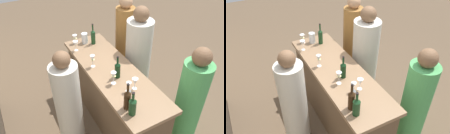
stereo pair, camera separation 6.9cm
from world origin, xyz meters
The scene contains 17 objects.
ground_plane centered at (0.00, 0.00, 0.00)m, with size 12.00×12.00×0.00m, color brown.
bar_counter centered at (0.00, 0.00, 0.47)m, with size 2.01×0.62×0.94m.
wine_bottle_leftmost_olive_green centered at (-0.77, 0.18, 1.05)m, with size 0.08×0.08×0.30m.
wine_bottle_second_left_amber_brown centered at (-0.67, 0.19, 1.07)m, with size 0.08×0.08×0.34m.
wine_bottle_center_dark_green centered at (-0.16, 0.01, 1.05)m, with size 0.07×0.07×0.31m.
wine_bottle_second_right_olive_green centered at (0.74, -0.08, 1.06)m, with size 0.07×0.07×0.33m.
wine_glass_near_left centered at (-0.45, -0.06, 1.04)m, with size 0.07×0.07×0.15m.
wine_glass_near_center centered at (-0.46, 0.03, 1.03)m, with size 0.07×0.07×0.14m.
wine_glass_near_right centered at (-0.25, 0.11, 1.05)m, with size 0.07×0.07×0.17m.
wine_glass_far_left centered at (0.89, 0.16, 1.04)m, with size 0.07×0.07×0.15m.
wine_glass_far_center centered at (0.20, 0.19, 1.06)m, with size 0.06×0.06×0.18m.
wine_glass_far_right centered at (0.69, 0.23, 1.05)m, with size 0.08×0.08×0.16m.
water_pitcher centered at (0.83, 0.03, 1.02)m, with size 0.10×0.10×0.16m.
person_left_guest centered at (0.24, -0.59, 0.75)m, with size 0.41×0.41×1.63m.
person_center_guest centered at (-0.77, -0.71, 0.68)m, with size 0.37×0.37×1.48m.
person_right_guest centered at (0.80, -0.70, 0.74)m, with size 0.40×0.40×1.58m.
person_server_behind centered at (-0.06, 0.66, 0.68)m, with size 0.40×0.40×1.46m.
Camera 2 is at (-2.14, 1.11, 2.77)m, focal length 36.61 mm.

